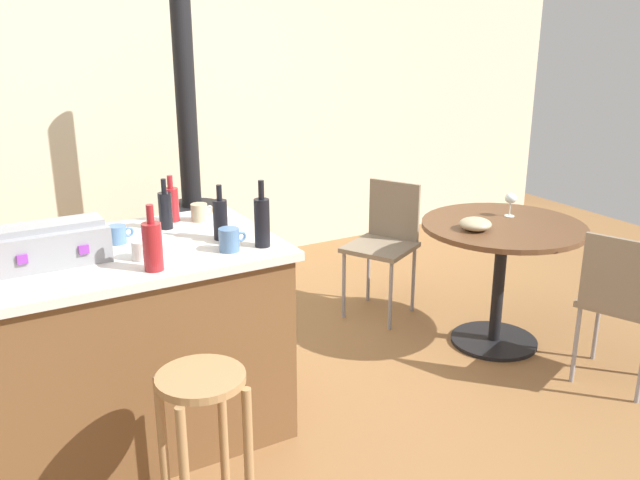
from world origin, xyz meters
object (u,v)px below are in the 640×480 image
(wood_stove, at_px, (194,232))
(bottle_0, at_px, (262,221))
(wooden_stool, at_px, (203,422))
(bottle_5, at_px, (165,209))
(bottle_6, at_px, (220,218))
(folding_chair_near, at_px, (621,298))
(bottle_1, at_px, (171,204))
(toolbox, at_px, (48,244))
(cup_0, at_px, (230,240))
(wine_glass, at_px, (511,199))
(cup_1, at_px, (143,250))
(bottle_2, at_px, (153,245))
(kitchen_island, at_px, (111,349))
(folding_chair_far, at_px, (385,238))
(serving_bowl, at_px, (475,224))
(cup_2, at_px, (117,234))
(dining_table, at_px, (501,253))
(cup_4, at_px, (200,212))

(wood_stove, relative_size, bottle_0, 6.87)
(wooden_stool, xyz_separation_m, bottle_5, (0.22, 1.00, 0.53))
(wood_stove, xyz_separation_m, bottle_6, (-0.38, -1.47, 0.53))
(wooden_stool, bearing_deg, folding_chair_near, -0.54)
(bottle_1, bearing_deg, wood_stove, 65.89)
(toolbox, bearing_deg, folding_chair_near, -16.67)
(bottle_0, height_order, bottle_6, bottle_0)
(cup_0, height_order, wine_glass, cup_0)
(folding_chair_near, xyz_separation_m, cup_1, (-2.30, 0.65, 0.47))
(wooden_stool, bearing_deg, bottle_2, 90.07)
(kitchen_island, xyz_separation_m, folding_chair_far, (1.94, 0.60, 0.05))
(serving_bowl, bearing_deg, kitchen_island, 175.98)
(bottle_6, height_order, cup_2, bottle_6)
(dining_table, bearing_deg, wooden_stool, -162.43)
(bottle_1, bearing_deg, wooden_stool, -104.57)
(folding_chair_near, height_order, cup_0, cup_0)
(kitchen_island, distance_m, cup_2, 0.52)
(bottle_0, xyz_separation_m, cup_4, (-0.10, 0.52, -0.07))
(bottle_6, relative_size, cup_0, 2.02)
(cup_4, bearing_deg, bottle_1, 152.63)
(bottle_0, height_order, serving_bowl, bottle_0)
(folding_chair_near, height_order, wood_stove, wood_stove)
(folding_chair_near, bearing_deg, bottle_6, 158.85)
(folding_chair_near, bearing_deg, wood_stove, 124.61)
(cup_4, bearing_deg, dining_table, -12.51)
(wood_stove, distance_m, cup_2, 1.60)
(wood_stove, height_order, cup_1, wood_stove)
(cup_0, bearing_deg, bottle_5, 106.18)
(serving_bowl, bearing_deg, cup_2, 173.14)
(bottle_0, height_order, bottle_2, bottle_0)
(folding_chair_far, bearing_deg, bottle_2, -152.74)
(cup_2, height_order, serving_bowl, cup_2)
(folding_chair_near, relative_size, serving_bowl, 4.79)
(dining_table, xyz_separation_m, bottle_1, (-1.82, 0.44, 0.45))
(bottle_6, xyz_separation_m, cup_2, (-0.42, 0.18, -0.06))
(bottle_1, bearing_deg, bottle_0, -69.47)
(folding_chair_far, bearing_deg, wood_stove, 142.81)
(folding_chair_near, bearing_deg, cup_4, 150.50)
(folding_chair_near, bearing_deg, cup_2, 158.61)
(folding_chair_near, distance_m, bottle_0, 1.95)
(cup_2, bearing_deg, bottle_1, 33.57)
(wooden_stool, distance_m, cup_2, 1.01)
(wooden_stool, bearing_deg, serving_bowl, 19.33)
(wood_stove, bearing_deg, serving_bowl, -53.90)
(wooden_stool, relative_size, folding_chair_far, 0.79)
(dining_table, height_order, bottle_1, bottle_1)
(bottle_2, relative_size, wine_glass, 1.89)
(toolbox, distance_m, bottle_0, 0.89)
(folding_chair_far, xyz_separation_m, cup_2, (-1.84, -0.51, 0.46))
(wooden_stool, height_order, bottle_2, bottle_2)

